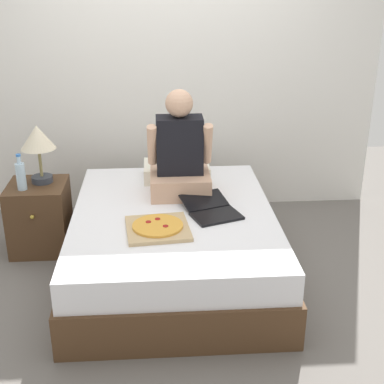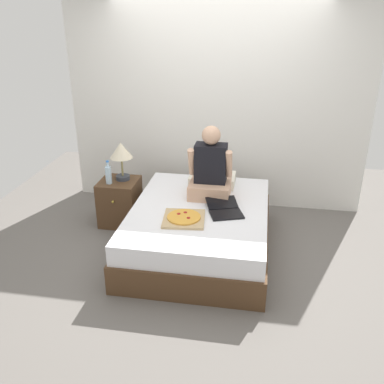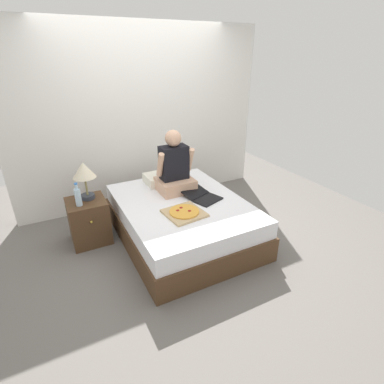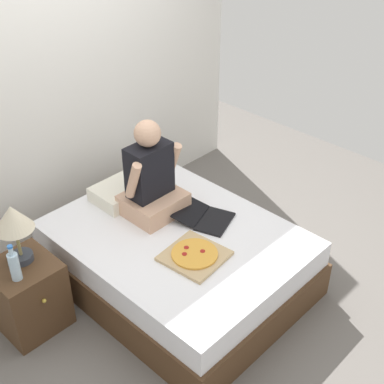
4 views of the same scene
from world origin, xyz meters
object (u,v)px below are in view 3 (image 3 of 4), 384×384
at_px(water_bottle, 78,197).
at_px(pizza_box, 184,213).
at_px(person_seated, 174,169).
at_px(lamp_on_left_nightstand, 84,173).
at_px(bed, 182,220).
at_px(nightstand_left, 89,221).
at_px(laptop, 204,197).

height_order(water_bottle, pizza_box, water_bottle).
height_order(water_bottle, person_seated, person_seated).
bearing_deg(pizza_box, lamp_on_left_nightstand, 137.79).
distance_m(bed, lamp_on_left_nightstand, 1.28).
xyz_separation_m(nightstand_left, lamp_on_left_nightstand, (0.04, 0.05, 0.60)).
relative_size(nightstand_left, person_seated, 0.70).
relative_size(water_bottle, person_seated, 0.35).
relative_size(lamp_on_left_nightstand, pizza_box, 1.03).
xyz_separation_m(person_seated, pizza_box, (-0.17, -0.62, -0.27)).
relative_size(water_bottle, pizza_box, 0.63).
bearing_deg(nightstand_left, bed, -23.98).
relative_size(laptop, pizza_box, 1.13).
bearing_deg(water_bottle, bed, -18.35).
distance_m(laptop, pizza_box, 0.44).
bearing_deg(pizza_box, water_bottle, 146.67).
height_order(lamp_on_left_nightstand, water_bottle, lamp_on_left_nightstand).
distance_m(nightstand_left, person_seated, 1.21).
bearing_deg(lamp_on_left_nightstand, nightstand_left, -128.63).
height_order(person_seated, laptop, person_seated).
distance_m(nightstand_left, lamp_on_left_nightstand, 0.60).
bearing_deg(nightstand_left, water_bottle, -131.65).
distance_m(person_seated, laptop, 0.52).
bearing_deg(laptop, water_bottle, 162.88).
bearing_deg(laptop, bed, 168.15).
bearing_deg(nightstand_left, lamp_on_left_nightstand, 51.37).
bearing_deg(water_bottle, lamp_on_left_nightstand, 49.40).
height_order(bed, water_bottle, water_bottle).
height_order(nightstand_left, laptop, laptop).
bearing_deg(laptop, lamp_on_left_nightstand, 155.82).
height_order(person_seated, pizza_box, person_seated).
bearing_deg(lamp_on_left_nightstand, water_bottle, -130.60).
xyz_separation_m(nightstand_left, laptop, (1.30, -0.51, 0.25)).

